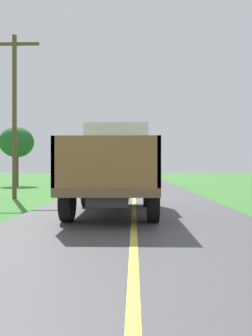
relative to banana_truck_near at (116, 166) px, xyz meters
name	(u,v)px	position (x,y,z in m)	size (l,w,h in m)	color
banana_truck_near	(116,166)	(0.00, 0.00, 0.00)	(2.38, 5.82, 2.80)	#2D2D30
banana_truck_far	(127,167)	(0.04, 14.26, 0.01)	(2.38, 5.81, 2.80)	#2D2D30
utility_pole_roadside	(14,110)	(-4.83, 4.51, 2.57)	(2.24, 0.20, 7.42)	brown
roadside_tree_near_left	(17,142)	(-8.59, 15.66, 1.94)	(2.65, 2.65, 4.61)	#4C3823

